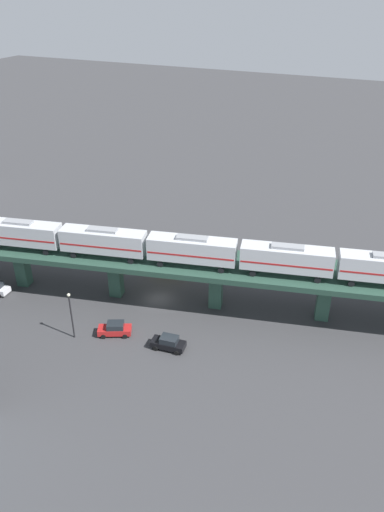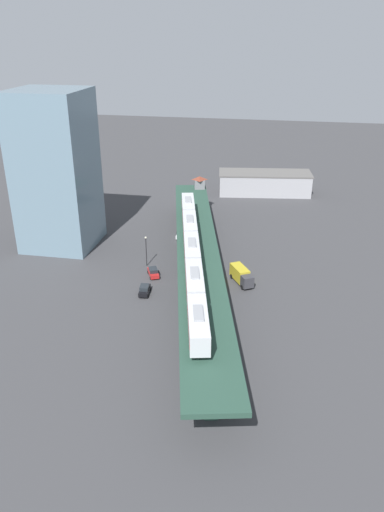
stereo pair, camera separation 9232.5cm
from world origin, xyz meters
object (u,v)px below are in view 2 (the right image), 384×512
Objects in this scene: street_car_white at (180,234)px; street_lamp at (146,249)px; office_tower at (56,171)px; warehouse_building at (264,183)px; street_car_black at (145,290)px; signal_hut at (200,182)px; street_car_red at (153,272)px; subway_train at (192,251)px; delivery_truck at (241,275)px.

street_car_white is 17.92m from street_lamp.
warehouse_building is at bearing 47.16° from office_tower.
signal_hut is at bearing 86.99° from street_car_black.
office_tower is (-27.05, -8.86, 17.06)m from street_car_white.
street_car_red is 0.13× the size of office_tower.
subway_train reaches higher than delivery_truck.
subway_train is at bearing -73.76° from street_car_white.
signal_hut reaches higher than street_car_red.
street_lamp is (-5.54, -36.14, -4.87)m from signal_hut.
warehouse_building is (1.27, 61.78, 1.65)m from delivery_truck.
signal_hut is 0.52× the size of delivery_truck.
warehouse_building is 0.82× the size of office_tower.
street_car_red is (-1.29, -21.84, 0.00)m from street_car_white.
delivery_truck is 61.82m from warehouse_building.
signal_hut is 0.11× the size of office_tower.
street_car_red is at bearing -178.69° from delivery_truck.
delivery_truck is at bearing -11.23° from street_lamp.
street_car_red is at bearing 144.39° from subway_train.
street_car_black is 0.13× the size of office_tower.
delivery_truck is at bearing -68.65° from signal_hut.
office_tower reaches higher than warehouse_building.
delivery_truck is at bearing -15.79° from office_tower.
delivery_truck is 48.90m from office_tower.
warehouse_building reaches higher than street_car_white.
street_car_white and street_car_red have the same top height.
warehouse_building is at bearing 74.35° from street_car_black.
subway_train is at bearing -35.61° from street_car_red.
street_lamp is 61.83m from warehouse_building.
office_tower reaches higher than street_lamp.
street_car_white is at bearing 128.99° from delivery_truck.
subway_train is 15.98× the size of signal_hut.
warehouse_building is at bearing 68.57° from street_lamp.
street_lamp is (-2.70, 4.66, 3.17)m from street_car_red.
street_car_white is 0.96× the size of street_car_red.
signal_hut reaches higher than street_car_white.
street_car_red is 0.65× the size of delivery_truck.
street_car_white is 21.88m from street_car_red.
street_car_white is 0.62× the size of delivery_truck.
warehouse_building is (19.89, 62.21, 2.47)m from street_car_red.
subway_train is 8.37× the size of delivery_truck.
signal_hut reaches higher than street_lamp.
street_car_white is at bearing 86.63° from street_car_red.
delivery_truck is at bearing 39.37° from subway_train.
street_car_black is at bearing -93.01° from signal_hut.
street_car_black is at bearing -76.55° from street_lamp.
office_tower is at bearing 150.68° from subway_train.
street_car_black is at bearing -87.92° from street_car_red.
subway_train is 14.78m from street_car_red.
subway_train is 31.22m from street_car_white.
warehouse_building is at bearing 88.82° from delivery_truck.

